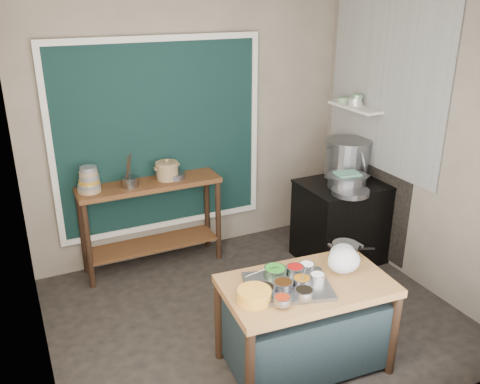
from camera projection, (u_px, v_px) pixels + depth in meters
name	position (u px, v px, depth m)	size (l,w,h in m)	color
floor	(254.00, 316.00, 4.64)	(3.50, 3.00, 0.02)	#302A24
back_wall	(191.00, 128.00, 5.38)	(3.50, 0.02, 2.80)	gray
left_wall	(23.00, 208.00, 3.41)	(0.02, 3.00, 2.80)	gray
right_wall	(420.00, 144.00, 4.83)	(0.02, 3.00, 2.80)	gray
curtain_panel	(160.00, 137.00, 5.23)	(2.10, 0.02, 1.90)	black
curtain_frame	(161.00, 137.00, 5.22)	(2.22, 0.03, 2.02)	beige
tile_panel	(384.00, 87.00, 5.11)	(0.02, 1.70, 1.70)	#B2B2AA
soot_patch	(368.00, 190.00, 5.62)	(0.01, 1.30, 1.30)	black
wall_shelf	(355.00, 107.00, 5.41)	(0.22, 0.70, 0.03)	beige
prep_table	(305.00, 325.00, 3.89)	(1.25, 0.72, 0.75)	olive
back_counter	(152.00, 225.00, 5.31)	(1.45, 0.40, 0.95)	#562E18
stove_block	(342.00, 222.00, 5.48)	(0.90, 0.68, 0.85)	black
stove_top	(345.00, 184.00, 5.32)	(0.92, 0.69, 0.03)	black
condiment_tray	(287.00, 286.00, 3.68)	(0.62, 0.44, 0.03)	gray
condiment_bowls	(288.00, 281.00, 3.66)	(0.59, 0.48, 0.07)	gray
yellow_basin	(254.00, 296.00, 3.51)	(0.24, 0.24, 0.09)	orange
saucepan	(345.00, 250.00, 4.09)	(0.22, 0.22, 0.12)	gray
plastic_bag_a	(344.00, 261.00, 3.86)	(0.26, 0.22, 0.19)	white
plastic_bag_b	(343.00, 254.00, 3.99)	(0.22, 0.18, 0.16)	white
bowl_stack	(89.00, 181.00, 4.86)	(0.23, 0.23, 0.25)	tan
utensil_cup	(130.00, 182.00, 5.01)	(0.17, 0.17, 0.10)	gray
ceramic_crock	(167.00, 172.00, 5.20)	(0.24, 0.24, 0.16)	olive
wide_bowl	(174.00, 176.00, 5.24)	(0.23, 0.23, 0.06)	gray
stock_pot	(347.00, 158.00, 5.48)	(0.50, 0.50, 0.39)	gray
pot_lid	(359.00, 161.00, 5.40)	(0.39, 0.39, 0.02)	gray
steamer	(347.00, 181.00, 5.19)	(0.42, 0.42, 0.14)	gray
green_cloth	(347.00, 174.00, 5.16)	(0.24, 0.18, 0.02)	#65A889
shallow_pan	(350.00, 192.00, 5.02)	(0.37, 0.37, 0.05)	gray
shelf_bowl_stack	(356.00, 100.00, 5.38)	(0.15, 0.15, 0.12)	silver
shelf_bowl_green	(344.00, 100.00, 5.57)	(0.14, 0.14, 0.05)	gray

